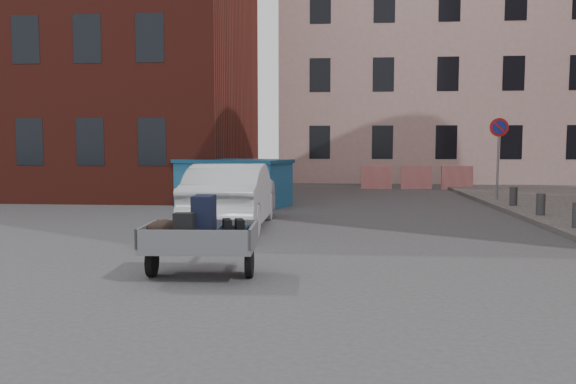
{
  "coord_description": "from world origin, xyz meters",
  "views": [
    {
      "loc": [
        0.69,
        -9.21,
        1.96
      ],
      "look_at": [
        -0.12,
        0.64,
        1.1
      ],
      "focal_mm": 35.0,
      "sensor_mm": 36.0,
      "label": 1
    }
  ],
  "objects": [
    {
      "name": "dumpster",
      "position": [
        -2.47,
        8.23,
        0.73
      ],
      "size": [
        3.86,
        2.82,
        1.45
      ],
      "rotation": [
        0.0,
        0.0,
        -0.33
      ],
      "color": "#21689D",
      "rests_on": "ground"
    },
    {
      "name": "building_brick",
      "position": [
        -9.0,
        13.0,
        7.0
      ],
      "size": [
        12.0,
        10.0,
        14.0
      ],
      "primitive_type": "cube",
      "color": "#591E16",
      "rests_on": "ground"
    },
    {
      "name": "no_parking_sign",
      "position": [
        6.0,
        9.48,
        2.01
      ],
      "size": [
        0.6,
        0.09,
        2.65
      ],
      "color": "gray",
      "rests_on": "sidewalk"
    },
    {
      "name": "ground",
      "position": [
        0.0,
        0.0,
        0.0
      ],
      "size": [
        120.0,
        120.0,
        0.0
      ],
      "primitive_type": "plane",
      "color": "#38383A",
      "rests_on": "ground"
    },
    {
      "name": "barriers",
      "position": [
        4.2,
        15.0,
        0.5
      ],
      "size": [
        4.7,
        0.18,
        1.0
      ],
      "color": "red",
      "rests_on": "ground"
    },
    {
      "name": "silver_car",
      "position": [
        -1.66,
        3.66,
        0.75
      ],
      "size": [
        1.65,
        4.56,
        1.49
      ],
      "primitive_type": "imported",
      "rotation": [
        0.0,
        0.0,
        3.16
      ],
      "color": "#B2B4B9",
      "rests_on": "ground"
    },
    {
      "name": "trailer",
      "position": [
        -1.27,
        -1.24,
        0.61
      ],
      "size": [
        1.65,
        1.83,
        1.2
      ],
      "rotation": [
        0.0,
        0.0,
        0.04
      ],
      "color": "black",
      "rests_on": "ground"
    },
    {
      "name": "building_pink",
      "position": [
        6.0,
        22.0,
        7.0
      ],
      "size": [
        16.0,
        8.0,
        14.0
      ],
      "primitive_type": "cube",
      "color": "#BC9991",
      "rests_on": "ground"
    }
  ]
}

